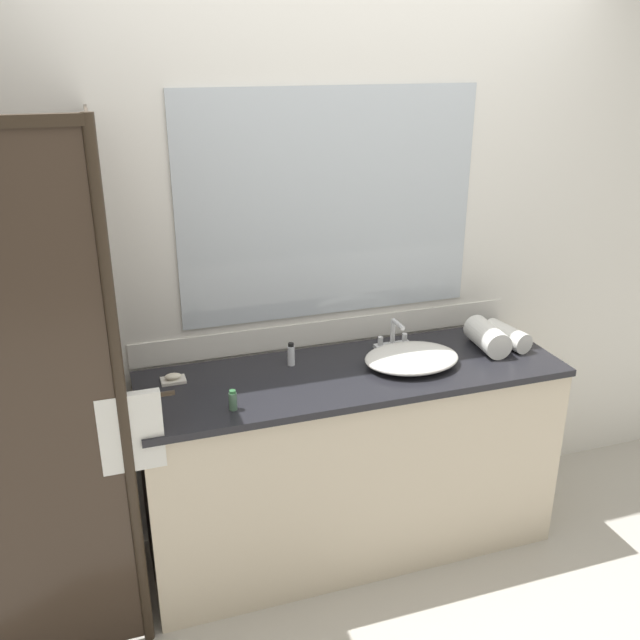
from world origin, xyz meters
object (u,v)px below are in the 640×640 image
soap_dish (173,378)px  sink_basin (412,358)px  rolled_towel_middle (487,337)px  rolled_towel_near_edge (507,336)px  amenity_bottle_shampoo (291,355)px  faucet (393,338)px  amenity_bottle_lotion (233,400)px

soap_dish → sink_basin: bearing=-9.3°
sink_basin → soap_dish: sink_basin is taller
rolled_towel_middle → rolled_towel_near_edge: bearing=4.0°
amenity_bottle_shampoo → rolled_towel_middle: rolled_towel_middle is taller
faucet → amenity_bottle_lotion: bearing=-157.4°
soap_dish → amenity_bottle_lotion: size_ratio=1.25×
sink_basin → rolled_towel_middle: bearing=6.7°
soap_dish → amenity_bottle_shampoo: amenity_bottle_shampoo is taller
soap_dish → rolled_towel_near_edge: size_ratio=0.44×
sink_basin → amenity_bottle_shampoo: bearing=161.5°
rolled_towel_near_edge → rolled_towel_middle: size_ratio=0.92×
sink_basin → amenity_bottle_shampoo: 0.52m
faucet → amenity_bottle_shampoo: bearing=-176.5°
soap_dish → rolled_towel_middle: size_ratio=0.41×
faucet → amenity_bottle_shampoo: (-0.49, -0.03, 0.00)m
sink_basin → faucet: 0.19m
soap_dish → rolled_towel_near_edge: (1.50, -0.11, 0.03)m
amenity_bottle_shampoo → rolled_towel_middle: bearing=-7.6°
faucet → amenity_bottle_shampoo: 0.49m
sink_basin → soap_dish: bearing=170.7°
amenity_bottle_shampoo → faucet: bearing=3.5°
rolled_towel_middle → amenity_bottle_shampoo: bearing=172.4°
soap_dish → rolled_towel_middle: (1.39, -0.12, 0.05)m
rolled_towel_near_edge → sink_basin: bearing=-173.9°
rolled_towel_near_edge → rolled_towel_middle: (-0.11, -0.01, 0.01)m
amenity_bottle_lotion → rolled_towel_near_edge: size_ratio=0.36×
faucet → soap_dish: faucet is taller
soap_dish → amenity_bottle_shampoo: bearing=0.1°
amenity_bottle_shampoo → amenity_bottle_lotion: (-0.32, -0.31, -0.01)m
soap_dish → rolled_towel_middle: 1.39m
faucet → amenity_bottle_lotion: (-0.81, -0.34, -0.01)m
amenity_bottle_shampoo → sink_basin: bearing=-18.5°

